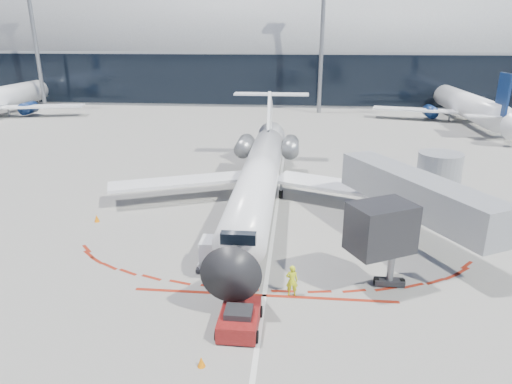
# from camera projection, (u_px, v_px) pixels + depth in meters

# --- Properties ---
(ground) EXTENTS (260.00, 260.00, 0.00)m
(ground) POSITION_uv_depth(u_px,v_px,m) (276.00, 214.00, 34.91)
(ground) COLOR slate
(ground) RESTS_ON ground
(apron_centerline) EXTENTS (0.25, 40.00, 0.01)m
(apron_centerline) POSITION_uv_depth(u_px,v_px,m) (277.00, 205.00, 36.79)
(apron_centerline) COLOR silver
(apron_centerline) RESTS_ON ground
(apron_stop_bar) EXTENTS (14.00, 0.25, 0.01)m
(apron_stop_bar) POSITION_uv_depth(u_px,v_px,m) (264.00, 295.00, 24.10)
(apron_stop_bar) COLOR maroon
(apron_stop_bar) RESTS_ON ground
(terminal_building) EXTENTS (150.00, 24.15, 24.00)m
(terminal_building) POSITION_uv_depth(u_px,v_px,m) (293.00, 57.00, 93.19)
(terminal_building) COLOR gray
(terminal_building) RESTS_ON ground
(jet_bridge) EXTENTS (10.03, 15.20, 4.90)m
(jet_bridge) POSITION_uv_depth(u_px,v_px,m) (421.00, 194.00, 30.23)
(jet_bridge) COLOR gray
(jet_bridge) RESTS_ON ground
(light_mast_west) EXTENTS (0.70, 0.70, 25.00)m
(light_mast_west) POSITION_uv_depth(u_px,v_px,m) (35.00, 37.00, 79.86)
(light_mast_west) COLOR slate
(light_mast_west) RESTS_ON ground
(light_mast_centre) EXTENTS (0.70, 0.70, 25.00)m
(light_mast_centre) POSITION_uv_depth(u_px,v_px,m) (322.00, 37.00, 75.48)
(light_mast_centre) COLOR slate
(light_mast_centre) RESTS_ON ground
(regional_jet) EXTENTS (25.00, 30.83, 7.72)m
(regional_jet) POSITION_uv_depth(u_px,v_px,m) (260.00, 173.00, 36.30)
(regional_jet) COLOR white
(regional_jet) RESTS_ON ground
(pushback_tug) EXTENTS (1.98, 4.58, 1.19)m
(pushback_tug) POSITION_uv_depth(u_px,v_px,m) (240.00, 318.00, 21.28)
(pushback_tug) COLOR #630E0E
(pushback_tug) RESTS_ON ground
(ramp_worker) EXTENTS (0.68, 0.49, 1.76)m
(ramp_worker) POSITION_uv_depth(u_px,v_px,m) (292.00, 281.00, 23.84)
(ramp_worker) COLOR #CCDA16
(ramp_worker) RESTS_ON ground
(uld_container) EXTENTS (1.99, 1.70, 1.86)m
(uld_container) POSITION_uv_depth(u_px,v_px,m) (215.00, 254.00, 26.61)
(uld_container) COLOR black
(uld_container) RESTS_ON ground
(safety_cone_left) EXTENTS (0.38, 0.38, 0.53)m
(safety_cone_left) POSITION_uv_depth(u_px,v_px,m) (97.00, 218.00, 33.45)
(safety_cone_left) COLOR orange
(safety_cone_left) RESTS_ON ground
(safety_cone_right) EXTENTS (0.34, 0.34, 0.47)m
(safety_cone_right) POSITION_uv_depth(u_px,v_px,m) (201.00, 362.00, 18.90)
(safety_cone_right) COLOR orange
(safety_cone_right) RESTS_ON ground
(bg_airliner_1) EXTENTS (32.51, 34.42, 10.52)m
(bg_airliner_1) POSITION_uv_depth(u_px,v_px,m) (465.00, 87.00, 71.06)
(bg_airliner_1) COLOR white
(bg_airliner_1) RESTS_ON ground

